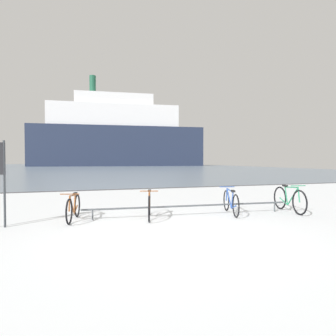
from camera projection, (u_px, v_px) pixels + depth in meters
ground at (83, 168)px, 57.47m from camera, size 80.00×132.00×0.08m
bike_rack at (191, 206)px, 8.40m from camera, size 5.97×0.50×0.31m
bicycle_0 at (73, 208)px, 7.71m from camera, size 0.51×1.57×0.75m
bicycle_1 at (149, 205)px, 8.02m from camera, size 0.58×1.64×0.80m
bicycle_2 at (231, 202)px, 8.66m from camera, size 0.60×1.68×0.77m
bicycle_3 at (289, 199)px, 9.00m from camera, size 0.46×1.77×0.85m
ferry_ship at (117, 136)px, 79.18m from camera, size 45.23×13.51×23.63m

